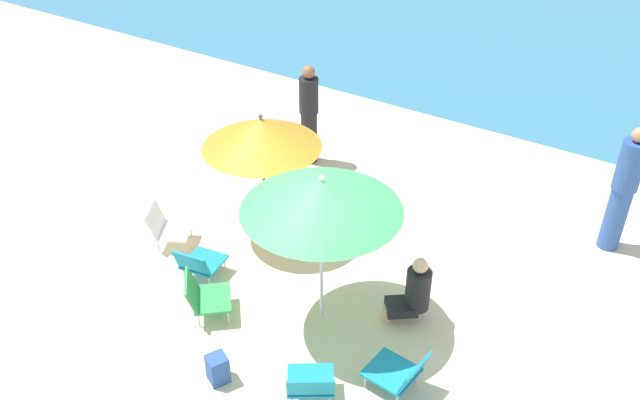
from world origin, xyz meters
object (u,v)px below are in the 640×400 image
(beach_chair_a, at_px, (400,372))
(person_b, at_px, (623,190))
(umbrella_orange, at_px, (261,133))
(beach_bag, at_px, (218,369))
(beach_chair_d, at_px, (362,205))
(beach_chair_e, at_px, (204,295))
(person_a, at_px, (414,292))
(person_c, at_px, (309,114))
(beach_chair_c, at_px, (166,226))
(beach_chair_b, at_px, (311,384))
(beach_chair_f, at_px, (199,263))
(umbrella_green, at_px, (322,195))

(beach_chair_a, distance_m, person_b, 4.04)
(umbrella_orange, height_order, beach_bag, umbrella_orange)
(beach_chair_d, xyz_separation_m, beach_chair_e, (-0.65, -2.67, 0.02))
(person_a, bearing_deg, person_c, -75.67)
(beach_chair_d, relative_size, beach_bag, 2.27)
(umbrella_orange, distance_m, beach_bag, 3.09)
(beach_chair_c, bearing_deg, beach_chair_b, -49.92)
(beach_chair_a, distance_m, beach_bag, 1.94)
(person_a, bearing_deg, umbrella_orange, -48.90)
(beach_chair_c, height_order, beach_chair_d, beach_chair_c)
(umbrella_orange, bearing_deg, beach_chair_e, -77.28)
(beach_chair_b, relative_size, person_b, 0.39)
(person_a, bearing_deg, beach_chair_e, -6.56)
(beach_chair_e, height_order, beach_chair_f, beach_chair_f)
(beach_chair_c, height_order, person_c, person_c)
(beach_chair_f, xyz_separation_m, person_b, (4.23, 3.54, 0.63))
(beach_chair_a, height_order, person_c, person_c)
(beach_chair_b, height_order, beach_chair_d, beach_chair_b)
(person_c, bearing_deg, beach_chair_b, 34.27)
(beach_chair_a, distance_m, person_c, 4.94)
(umbrella_orange, relative_size, person_c, 1.09)
(person_a, bearing_deg, umbrella_green, -7.07)
(umbrella_green, xyz_separation_m, umbrella_orange, (-1.60, 1.07, -0.20))
(beach_bag, bearing_deg, person_b, 57.62)
(umbrella_orange, height_order, beach_chair_a, umbrella_orange)
(beach_chair_a, relative_size, person_c, 0.38)
(beach_bag, bearing_deg, beach_chair_f, 137.21)
(beach_chair_c, height_order, beach_chair_e, beach_chair_c)
(beach_chair_a, relative_size, beach_chair_b, 0.89)
(umbrella_orange, height_order, person_b, person_b)
(beach_chair_d, relative_size, beach_chair_e, 1.07)
(beach_chair_a, xyz_separation_m, beach_bag, (-1.70, -0.92, -0.09))
(person_c, bearing_deg, umbrella_green, 36.34)
(beach_chair_f, bearing_deg, beach_chair_c, 60.14)
(beach_chair_f, xyz_separation_m, person_a, (2.59, 0.80, 0.15))
(beach_bag, bearing_deg, beach_chair_b, 13.53)
(beach_chair_e, xyz_separation_m, person_c, (-0.94, 3.72, 0.55))
(beach_chair_f, relative_size, person_a, 0.68)
(beach_chair_d, xyz_separation_m, beach_bag, (0.14, -3.39, -0.11))
(umbrella_green, distance_m, person_b, 4.24)
(person_c, bearing_deg, beach_bag, 22.21)
(umbrella_orange, distance_m, beach_chair_c, 1.86)
(beach_chair_f, height_order, person_c, person_c)
(beach_chair_d, bearing_deg, person_b, 162.13)
(beach_chair_b, xyz_separation_m, beach_bag, (-1.03, -0.25, -0.16))
(beach_chair_e, relative_size, beach_bag, 2.13)
(umbrella_green, xyz_separation_m, beach_chair_b, (0.62, -1.18, -1.42))
(umbrella_green, distance_m, beach_chair_b, 1.94)
(beach_chair_e, height_order, person_a, person_a)
(umbrella_green, distance_m, beach_chair_d, 2.51)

